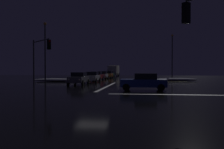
% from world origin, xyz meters
% --- Properties ---
extents(ground, '(120.00, 120.00, 0.10)m').
position_xyz_m(ground, '(0.00, 0.00, -0.05)').
color(ground, black).
extents(stop_line_north, '(0.35, 14.98, 0.01)m').
position_xyz_m(stop_line_north, '(0.00, 8.72, 0.00)').
color(stop_line_north, white).
rests_on(stop_line_north, ground).
extents(centre_line_ns, '(22.00, 0.15, 0.01)m').
position_xyz_m(centre_line_ns, '(0.00, 20.32, 0.00)').
color(centre_line_ns, yellow).
rests_on(centre_line_ns, ground).
extents(crosswalk_bar_east, '(14.98, 0.40, 0.01)m').
position_xyz_m(crosswalk_bar_east, '(8.82, 0.00, 0.00)').
color(crosswalk_bar_east, white).
rests_on(crosswalk_bar_east, ground).
extents(snow_bank_left_curb, '(7.68, 1.50, 0.49)m').
position_xyz_m(snow_bank_left_curb, '(-9.52, 18.27, 0.25)').
color(snow_bank_left_curb, white).
rests_on(snow_bank_left_curb, ground).
extents(snow_bank_right_curb, '(6.87, 1.50, 0.52)m').
position_xyz_m(snow_bank_right_curb, '(9.52, 22.03, 0.26)').
color(snow_bank_right_curb, white).
rests_on(snow_bank_right_curb, ground).
extents(sedan_gray, '(2.02, 4.33, 1.57)m').
position_xyz_m(sedan_gray, '(-4.08, 11.22, 0.80)').
color(sedan_gray, slate).
rests_on(sedan_gray, ground).
extents(sedan_silver, '(2.02, 4.33, 1.57)m').
position_xyz_m(sedan_silver, '(-3.68, 17.64, 0.80)').
color(sedan_silver, '#B7B7BC').
rests_on(sedan_silver, ground).
extents(sedan_red, '(2.02, 4.33, 1.57)m').
position_xyz_m(sedan_red, '(-4.06, 23.24, 0.80)').
color(sedan_red, maroon).
rests_on(sedan_red, ground).
extents(sedan_white, '(2.02, 4.33, 1.57)m').
position_xyz_m(sedan_white, '(-3.98, 29.25, 0.80)').
color(sedan_white, silver).
rests_on(sedan_white, ground).
extents(sedan_orange, '(2.02, 4.33, 1.57)m').
position_xyz_m(sedan_orange, '(-3.63, 34.83, 0.80)').
color(sedan_orange, '#C66014').
rests_on(sedan_orange, ground).
extents(sedan_green, '(2.02, 4.33, 1.57)m').
position_xyz_m(sedan_green, '(-3.96, 40.46, 0.80)').
color(sedan_green, '#14512D').
rests_on(sedan_green, ground).
extents(box_truck, '(2.68, 8.28, 3.08)m').
position_xyz_m(box_truck, '(-3.96, 48.50, 1.71)').
color(box_truck, beige).
rests_on(box_truck, ground).
extents(sedan_blue_crossing, '(4.33, 2.02, 1.57)m').
position_xyz_m(sedan_blue_crossing, '(4.11, 3.74, 0.80)').
color(sedan_blue_crossing, navy).
rests_on(sedan_blue_crossing, ground).
extents(traffic_signal_nw, '(3.53, 3.53, 5.50)m').
position_xyz_m(traffic_signal_nw, '(-7.66, 7.66, 3.84)').
color(traffic_signal_nw, '#4C4C51').
rests_on(traffic_signal_nw, ground).
extents(streetlamp_right_far, '(0.44, 0.44, 8.89)m').
position_xyz_m(streetlamp_right_far, '(9.82, 30.32, 5.13)').
color(streetlamp_right_far, '#424247').
rests_on(streetlamp_right_far, ground).
extents(streetlamp_left_near, '(0.44, 0.44, 8.67)m').
position_xyz_m(streetlamp_left_near, '(-9.82, 14.32, 5.02)').
color(streetlamp_left_near, '#424247').
rests_on(streetlamp_left_near, ground).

